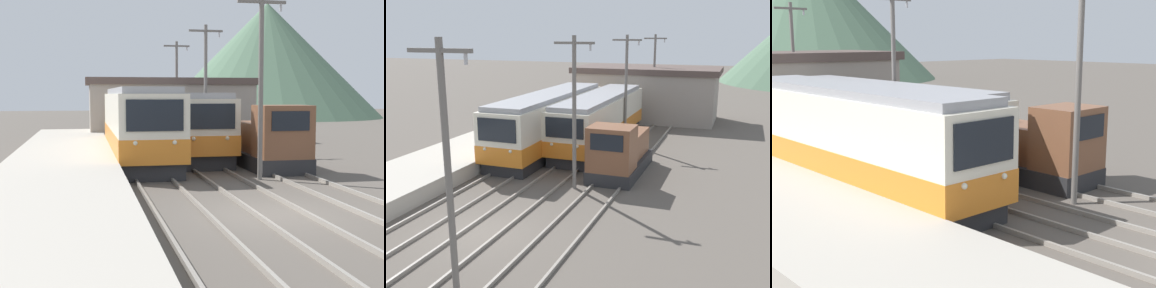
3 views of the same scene
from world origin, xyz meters
The scene contains 13 objects.
ground_plane centered at (0.00, 0.00, 0.00)m, with size 200.00×200.00×0.00m, color #564F47.
platform_left centered at (-6.25, 0.00, 0.41)m, with size 4.50×54.00×0.82m, color #ADA599.
track_left centered at (-2.60, 0.00, 0.07)m, with size 1.54×60.00×0.14m.
track_center centered at (0.20, 0.00, 0.07)m, with size 1.54×60.00×0.14m.
track_right centered at (3.20, 0.00, 0.07)m, with size 1.54×60.00×0.14m.
commuter_train_left centered at (-2.60, 12.82, 1.75)m, with size 2.84×13.79×3.78m.
commuter_train_center centered at (0.20, 15.10, 1.65)m, with size 2.84×13.42×3.55m.
shunting_locomotive centered at (3.20, 9.14, 1.21)m, with size 2.40×5.84×3.00m.
catenary_mast_mid centered at (1.71, 6.06, 4.06)m, with size 2.00×0.20×7.48m.
catenary_mast_far centered at (1.71, 16.04, 4.06)m, with size 2.00×0.20×7.48m.
catenary_mast_distant centered at (1.71, 26.02, 4.06)m, with size 2.00×0.20×7.48m.
station_building centered at (1.12, 26.00, 2.35)m, with size 12.60×6.30×4.66m.
mountain_backdrop centered at (22.45, 64.67, 8.68)m, with size 34.60×34.60×17.36m.
Camera 1 is at (-5.28, -14.55, 3.49)m, focal length 50.00 mm.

